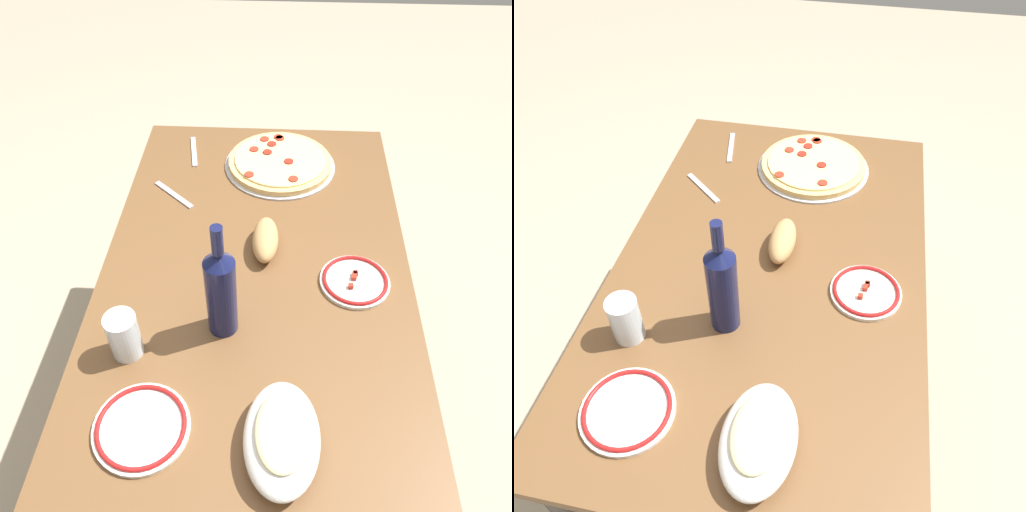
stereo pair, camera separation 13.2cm
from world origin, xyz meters
TOP-DOWN VIEW (x-y plane):
  - ground_plane at (0.00, 0.00)m, footprint 8.00×8.00m
  - dining_table at (0.00, 0.00)m, footprint 1.33×0.81m
  - pepperoni_pizza at (0.44, -0.05)m, footprint 0.36×0.36m
  - baked_pasta_dish at (-0.49, -0.08)m, footprint 0.24×0.15m
  - wine_bottle at (-0.21, 0.07)m, footprint 0.07×0.07m
  - water_glass at (-0.29, 0.28)m, footprint 0.07×0.07m
  - side_plate_near at (-0.05, -0.26)m, footprint 0.18×0.18m
  - side_plate_far at (-0.47, 0.21)m, footprint 0.20×0.20m
  - bread_loaf at (0.06, -0.02)m, footprint 0.17×0.07m
  - fork_left at (0.28, 0.27)m, footprint 0.13×0.14m
  - fork_right at (0.51, 0.24)m, footprint 0.17×0.05m

SIDE VIEW (x-z plane):
  - ground_plane at x=0.00m, z-range 0.00..0.00m
  - dining_table at x=0.00m, z-range 0.24..0.96m
  - fork_left at x=0.28m, z-range 0.72..0.72m
  - fork_right at x=0.51m, z-range 0.72..0.72m
  - side_plate_far at x=-0.47m, z-range 0.72..0.74m
  - side_plate_near at x=-0.05m, z-range 0.72..0.74m
  - pepperoni_pizza at x=0.44m, z-range 0.72..0.75m
  - bread_loaf at x=0.06m, z-range 0.72..0.78m
  - baked_pasta_dish at x=-0.49m, z-range 0.72..0.80m
  - water_glass at x=-0.29m, z-range 0.72..0.84m
  - wine_bottle at x=-0.21m, z-range 0.69..1.01m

